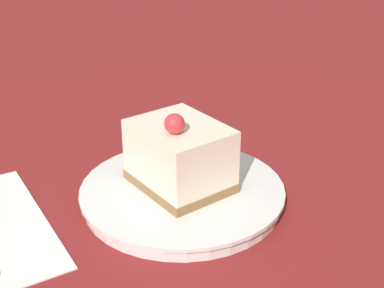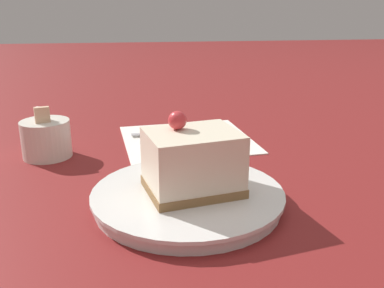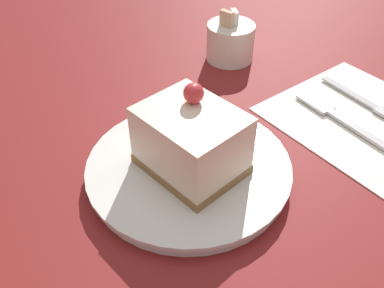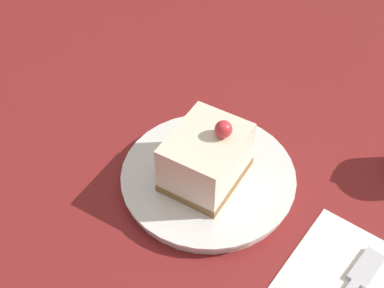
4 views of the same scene
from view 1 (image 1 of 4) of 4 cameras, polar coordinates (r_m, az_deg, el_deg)
The scene contains 3 objects.
ground_plane at distance 0.58m, azimuth -2.21°, elevation -4.75°, with size 4.00×4.00×0.00m, color maroon.
plate at distance 0.55m, azimuth -0.76°, elevation -5.18°, with size 0.21×0.21×0.02m.
cake_slice at distance 0.54m, azimuth -1.38°, elevation -1.26°, with size 0.10×0.11×0.09m.
Camera 1 is at (0.19, 0.46, 0.30)m, focal length 50.00 mm.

